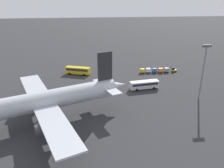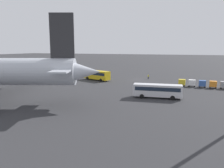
{
  "view_description": "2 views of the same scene",
  "coord_description": "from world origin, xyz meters",
  "px_view_note": "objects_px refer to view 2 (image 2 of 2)",
  "views": [
    {
      "loc": [
        11.06,
        100.39,
        31.91
      ],
      "look_at": [
        1.07,
        28.93,
        3.41
      ],
      "focal_mm": 35.0,
      "sensor_mm": 36.0,
      "label": 1
    },
    {
      "loc": [
        -18.87,
        76.39,
        11.38
      ],
      "look_at": [
        0.79,
        24.35,
        2.1
      ],
      "focal_mm": 35.0,
      "sensor_mm": 36.0,
      "label": 2
    }
  ],
  "objects_px": {
    "shuttle_bus_near": "(97,74)",
    "worker_person": "(148,77)",
    "cargo_cart_blue": "(202,83)",
    "cargo_cart_yellow": "(182,82)",
    "cargo_cart_grey": "(224,85)",
    "shuttle_bus_far": "(157,90)",
    "cargo_cart_orange": "(213,84)",
    "cargo_cart_white": "(192,83)"
  },
  "relations": [
    {
      "from": "shuttle_bus_far",
      "to": "cargo_cart_blue",
      "type": "height_order",
      "value": "shuttle_bus_far"
    },
    {
      "from": "cargo_cart_grey",
      "to": "cargo_cart_yellow",
      "type": "distance_m",
      "value": 11.28
    },
    {
      "from": "shuttle_bus_far",
      "to": "cargo_cart_white",
      "type": "bearing_deg",
      "value": -117.82
    },
    {
      "from": "shuttle_bus_near",
      "to": "cargo_cart_orange",
      "type": "relative_size",
      "value": 5.44
    },
    {
      "from": "cargo_cart_blue",
      "to": "cargo_cart_grey",
      "type": "bearing_deg",
      "value": 179.13
    },
    {
      "from": "cargo_cart_grey",
      "to": "worker_person",
      "type": "bearing_deg",
      "value": -26.59
    },
    {
      "from": "cargo_cart_yellow",
      "to": "cargo_cart_blue",
      "type": "bearing_deg",
      "value": 177.73
    },
    {
      "from": "cargo_cart_orange",
      "to": "cargo_cart_blue",
      "type": "height_order",
      "value": "same"
    },
    {
      "from": "shuttle_bus_far",
      "to": "cargo_cart_yellow",
      "type": "height_order",
      "value": "shuttle_bus_far"
    },
    {
      "from": "cargo_cart_white",
      "to": "shuttle_bus_near",
      "type": "bearing_deg",
      "value": -3.78
    },
    {
      "from": "shuttle_bus_near",
      "to": "cargo_cart_yellow",
      "type": "relative_size",
      "value": 5.44
    },
    {
      "from": "cargo_cart_orange",
      "to": "cargo_cart_yellow",
      "type": "relative_size",
      "value": 1.0
    },
    {
      "from": "worker_person",
      "to": "cargo_cart_orange",
      "type": "height_order",
      "value": "cargo_cart_orange"
    },
    {
      "from": "shuttle_bus_near",
      "to": "worker_person",
      "type": "height_order",
      "value": "shuttle_bus_near"
    },
    {
      "from": "shuttle_bus_far",
      "to": "worker_person",
      "type": "distance_m",
      "value": 30.89
    },
    {
      "from": "cargo_cart_white",
      "to": "shuttle_bus_far",
      "type": "bearing_deg",
      "value": 68.68
    },
    {
      "from": "shuttle_bus_near",
      "to": "shuttle_bus_far",
      "type": "relative_size",
      "value": 1.01
    },
    {
      "from": "cargo_cart_grey",
      "to": "cargo_cart_blue",
      "type": "bearing_deg",
      "value": -0.87
    },
    {
      "from": "cargo_cart_white",
      "to": "cargo_cart_grey",
      "type": "bearing_deg",
      "value": 176.98
    },
    {
      "from": "shuttle_bus_near",
      "to": "shuttle_bus_far",
      "type": "distance_m",
      "value": 32.03
    },
    {
      "from": "cargo_cart_orange",
      "to": "cargo_cart_white",
      "type": "relative_size",
      "value": 1.0
    },
    {
      "from": "shuttle_bus_near",
      "to": "shuttle_bus_far",
      "type": "height_order",
      "value": "shuttle_bus_near"
    },
    {
      "from": "cargo_cart_grey",
      "to": "cargo_cart_orange",
      "type": "distance_m",
      "value": 2.82
    },
    {
      "from": "cargo_cart_white",
      "to": "cargo_cart_yellow",
      "type": "distance_m",
      "value": 2.82
    },
    {
      "from": "shuttle_bus_near",
      "to": "cargo_cart_grey",
      "type": "distance_m",
      "value": 40.35
    },
    {
      "from": "worker_person",
      "to": "cargo_cart_yellow",
      "type": "distance_m",
      "value": 16.96
    },
    {
      "from": "cargo_cart_grey",
      "to": "cargo_cart_blue",
      "type": "distance_m",
      "value": 5.64
    },
    {
      "from": "cargo_cart_blue",
      "to": "worker_person",
      "type": "bearing_deg",
      "value": -33.12
    },
    {
      "from": "shuttle_bus_far",
      "to": "cargo_cart_grey",
      "type": "xyz_separation_m",
      "value": [
        -15.64,
        -17.94,
        -0.7
      ]
    },
    {
      "from": "shuttle_bus_near",
      "to": "cargo_cart_yellow",
      "type": "height_order",
      "value": "shuttle_bus_near"
    },
    {
      "from": "worker_person",
      "to": "cargo_cart_white",
      "type": "relative_size",
      "value": 0.84
    },
    {
      "from": "cargo_cart_grey",
      "to": "cargo_cart_blue",
      "type": "height_order",
      "value": "same"
    },
    {
      "from": "shuttle_bus_near",
      "to": "cargo_cart_grey",
      "type": "bearing_deg",
      "value": -161.94
    },
    {
      "from": "cargo_cart_grey",
      "to": "cargo_cart_white",
      "type": "relative_size",
      "value": 1.0
    },
    {
      "from": "shuttle_bus_far",
      "to": "cargo_cart_grey",
      "type": "relative_size",
      "value": 5.38
    },
    {
      "from": "shuttle_bus_far",
      "to": "cargo_cart_yellow",
      "type": "relative_size",
      "value": 5.38
    },
    {
      "from": "worker_person",
      "to": "shuttle_bus_far",
      "type": "bearing_deg",
      "value": 105.13
    },
    {
      "from": "worker_person",
      "to": "cargo_cart_yellow",
      "type": "relative_size",
      "value": 0.84
    },
    {
      "from": "cargo_cart_grey",
      "to": "cargo_cart_blue",
      "type": "relative_size",
      "value": 1.0
    },
    {
      "from": "cargo_cart_grey",
      "to": "cargo_cart_white",
      "type": "height_order",
      "value": "same"
    },
    {
      "from": "worker_person",
      "to": "cargo_cart_grey",
      "type": "xyz_separation_m",
      "value": [
        -23.69,
        11.86,
        0.32
      ]
    },
    {
      "from": "shuttle_bus_near",
      "to": "cargo_cart_orange",
      "type": "height_order",
      "value": "shuttle_bus_near"
    }
  ]
}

